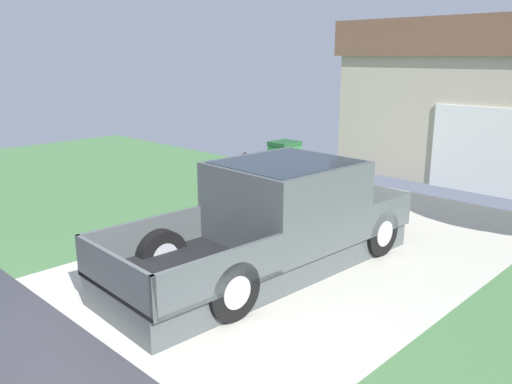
{
  "coord_description": "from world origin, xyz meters",
  "views": [
    {
      "loc": [
        5.15,
        -2.68,
        3.29
      ],
      "look_at": [
        -0.71,
        3.32,
        1.09
      ],
      "focal_mm": 36.62,
      "sensor_mm": 36.0,
      "label": 1
    }
  ],
  "objects_px": {
    "pickup_truck": "(283,220)",
    "person_with_hat": "(245,187)",
    "handbag": "(228,231)",
    "wheeled_trash_bin": "(284,161)"
  },
  "relations": [
    {
      "from": "person_with_hat",
      "to": "wheeled_trash_bin",
      "type": "xyz_separation_m",
      "value": [
        -2.13,
        3.52,
        -0.31
      ]
    },
    {
      "from": "person_with_hat",
      "to": "wheeled_trash_bin",
      "type": "height_order",
      "value": "person_with_hat"
    },
    {
      "from": "pickup_truck",
      "to": "wheeled_trash_bin",
      "type": "bearing_deg",
      "value": 133.47
    },
    {
      "from": "handbag",
      "to": "wheeled_trash_bin",
      "type": "xyz_separation_m",
      "value": [
        -2.0,
        3.85,
        0.5
      ]
    },
    {
      "from": "pickup_truck",
      "to": "person_with_hat",
      "type": "height_order",
      "value": "pickup_truck"
    },
    {
      "from": "person_with_hat",
      "to": "handbag",
      "type": "distance_m",
      "value": 0.88
    },
    {
      "from": "handbag",
      "to": "wheeled_trash_bin",
      "type": "relative_size",
      "value": 0.34
    },
    {
      "from": "pickup_truck",
      "to": "handbag",
      "type": "relative_size",
      "value": 13.91
    },
    {
      "from": "handbag",
      "to": "wheeled_trash_bin",
      "type": "bearing_deg",
      "value": 117.49
    },
    {
      "from": "pickup_truck",
      "to": "wheeled_trash_bin",
      "type": "relative_size",
      "value": 4.7
    }
  ]
}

